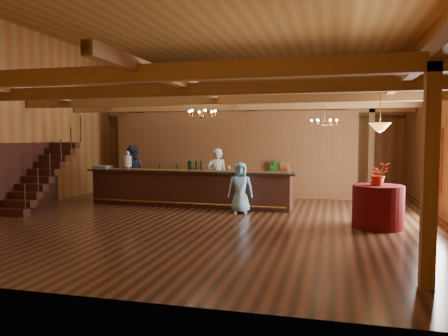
% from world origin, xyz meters
% --- Properties ---
extents(floor, '(14.00, 14.00, 0.00)m').
position_xyz_m(floor, '(0.00, 0.00, 0.00)').
color(floor, brown).
rests_on(floor, ground).
extents(ceiling, '(14.00, 14.00, 0.00)m').
position_xyz_m(ceiling, '(0.00, 0.00, 5.50)').
color(ceiling, '#A46A33').
rests_on(ceiling, wall_back).
extents(wall_back, '(12.00, 0.10, 5.50)m').
position_xyz_m(wall_back, '(0.00, 7.00, 2.75)').
color(wall_back, '#A17439').
rests_on(wall_back, floor).
extents(wall_front, '(12.00, 0.10, 5.50)m').
position_xyz_m(wall_front, '(0.00, -7.00, 2.75)').
color(wall_front, '#A17439').
rests_on(wall_front, floor).
extents(wall_left, '(0.10, 14.00, 5.50)m').
position_xyz_m(wall_left, '(-6.00, 0.00, 2.75)').
color(wall_left, '#A17439').
rests_on(wall_left, floor).
extents(beam_grid, '(11.90, 13.90, 0.39)m').
position_xyz_m(beam_grid, '(0.00, 0.51, 3.24)').
color(beam_grid, '#A67332').
rests_on(beam_grid, wall_left).
extents(support_posts, '(9.20, 10.20, 3.20)m').
position_xyz_m(support_posts, '(0.00, -0.50, 1.60)').
color(support_posts, '#A67332').
rests_on(support_posts, floor).
extents(partition_wall, '(9.00, 0.18, 3.10)m').
position_xyz_m(partition_wall, '(-0.50, 3.50, 1.55)').
color(partition_wall, brown).
rests_on(partition_wall, floor).
extents(window_right_back, '(0.12, 1.05, 1.75)m').
position_xyz_m(window_right_back, '(5.95, 1.00, 1.55)').
color(window_right_back, white).
rests_on(window_right_back, wall_right).
extents(staircase, '(1.00, 2.80, 2.00)m').
position_xyz_m(staircase, '(-5.45, -0.74, 1.00)').
color(staircase, '#3D1B13').
rests_on(staircase, floor).
extents(backroom_boxes, '(4.10, 0.60, 1.10)m').
position_xyz_m(backroom_boxes, '(-0.29, 5.50, 0.53)').
color(backroom_boxes, '#3D1B13').
rests_on(backroom_boxes, floor).
extents(tasting_bar, '(6.79, 1.19, 1.14)m').
position_xyz_m(tasting_bar, '(-1.21, 0.75, 0.57)').
color(tasting_bar, '#3D1B13').
rests_on(tasting_bar, floor).
extents(beverage_dispenser, '(0.26, 0.26, 0.60)m').
position_xyz_m(beverage_dispenser, '(-3.37, 0.91, 1.41)').
color(beverage_dispenser, silver).
rests_on(beverage_dispenser, tasting_bar).
extents(glass_rack_tray, '(0.50, 0.50, 0.10)m').
position_xyz_m(glass_rack_tray, '(-4.23, 0.85, 1.18)').
color(glass_rack_tray, gray).
rests_on(glass_rack_tray, tasting_bar).
extents(raffle_drum, '(0.34, 0.24, 0.30)m').
position_xyz_m(raffle_drum, '(1.79, 0.56, 1.30)').
color(raffle_drum, '#9E532B').
rests_on(raffle_drum, tasting_bar).
extents(bar_bottle_0, '(0.07, 0.07, 0.30)m').
position_xyz_m(bar_bottle_0, '(-1.25, 0.89, 1.28)').
color(bar_bottle_0, black).
rests_on(bar_bottle_0, tasting_bar).
extents(bar_bottle_1, '(0.07, 0.07, 0.30)m').
position_xyz_m(bar_bottle_1, '(-1.19, 0.88, 1.28)').
color(bar_bottle_1, black).
rests_on(bar_bottle_1, tasting_bar).
extents(bar_bottle_2, '(0.07, 0.07, 0.30)m').
position_xyz_m(bar_bottle_2, '(-1.00, 0.87, 1.28)').
color(bar_bottle_2, black).
rests_on(bar_bottle_2, tasting_bar).
extents(bar_bottle_3, '(0.07, 0.07, 0.30)m').
position_xyz_m(bar_bottle_3, '(-0.82, 0.87, 1.28)').
color(bar_bottle_3, black).
rests_on(bar_bottle_3, tasting_bar).
extents(backbar_shelf, '(3.14, 0.88, 0.87)m').
position_xyz_m(backbar_shelf, '(-1.78, 3.06, 0.44)').
color(backbar_shelf, '#3D1B13').
rests_on(backbar_shelf, floor).
extents(round_table, '(1.19, 1.19, 1.03)m').
position_xyz_m(round_table, '(4.22, -1.27, 0.51)').
color(round_table, '#4F0E11').
rests_on(round_table, floor).
extents(chandelier_left, '(0.80, 0.80, 0.51)m').
position_xyz_m(chandelier_left, '(-0.46, -0.25, 2.85)').
color(chandelier_left, '#CF883D').
rests_on(chandelier_left, beam_grid).
extents(chandelier_right, '(0.80, 0.80, 0.72)m').
position_xyz_m(chandelier_right, '(2.88, 1.78, 2.64)').
color(chandelier_right, '#CF883D').
rests_on(chandelier_right, beam_grid).
extents(pendant_lamp, '(0.52, 0.52, 0.90)m').
position_xyz_m(pendant_lamp, '(4.22, -1.27, 2.40)').
color(pendant_lamp, '#CF883D').
rests_on(pendant_lamp, beam_grid).
extents(bartender, '(0.77, 0.65, 1.81)m').
position_xyz_m(bartender, '(-0.48, 1.44, 0.91)').
color(bartender, silver).
rests_on(bartender, floor).
extents(staff_second, '(0.94, 0.74, 1.89)m').
position_xyz_m(staff_second, '(-3.46, 1.42, 0.95)').
color(staff_second, '#26243C').
rests_on(staff_second, floor).
extents(guest, '(0.78, 0.57, 1.46)m').
position_xyz_m(guest, '(0.62, -0.07, 0.73)').
color(guest, '#81C0E7').
rests_on(guest, floor).
extents(floor_plant, '(0.89, 0.80, 1.35)m').
position_xyz_m(floor_plant, '(1.17, 3.41, 0.68)').
color(floor_plant, '#174915').
rests_on(floor_plant, floor).
extents(table_flowers, '(0.61, 0.57, 0.54)m').
position_xyz_m(table_flowers, '(4.21, -1.36, 1.30)').
color(table_flowers, red).
rests_on(table_flowers, round_table).
extents(table_vase, '(0.20, 0.20, 0.30)m').
position_xyz_m(table_vase, '(4.12, -1.25, 1.18)').
color(table_vase, '#CF883D').
rests_on(table_vase, round_table).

